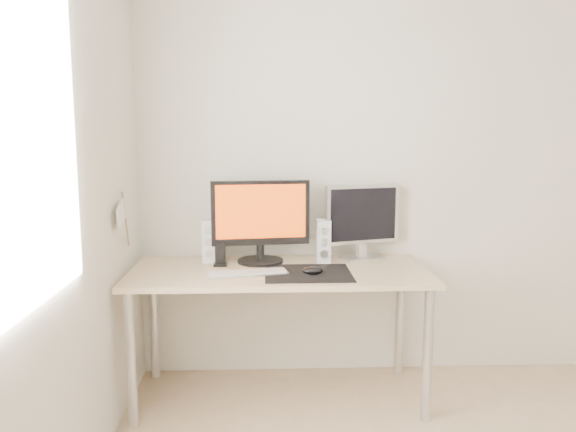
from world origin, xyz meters
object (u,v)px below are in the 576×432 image
second_monitor (362,218)px  phone_dock (220,259)px  mouse (312,271)px  main_monitor (261,218)px  speaker_left (209,241)px  desk (279,283)px  keyboard (248,273)px  speaker_right (323,241)px

second_monitor → phone_dock: (-0.81, -0.14, -0.20)m
mouse → main_monitor: size_ratio=0.20×
main_monitor → phone_dock: 0.32m
main_monitor → phone_dock: (-0.22, -0.07, -0.22)m
speaker_left → phone_dock: 0.15m
desk → keyboard: keyboard is taller
speaker_right → mouse: bearing=-106.7°
speaker_right → second_monitor: bearing=16.8°
speaker_left → keyboard: (0.22, -0.30, -0.11)m
keyboard → speaker_left: bearing=126.7°
desk → main_monitor: (-0.10, 0.15, 0.33)m
main_monitor → phone_dock: main_monitor is taller
second_monitor → mouse: bearing=-131.5°
keyboard → phone_dock: 0.25m
keyboard → speaker_right: bearing=32.5°
second_monitor → phone_dock: size_ratio=3.43×
main_monitor → phone_dock: bearing=-163.5°
speaker_left → main_monitor: bearing=-7.0°
mouse → phone_dock: phone_dock is taller
desk → keyboard: 0.22m
desk → keyboard: bearing=-146.2°
second_monitor → phone_dock: 0.84m
mouse → second_monitor: size_ratio=0.24×
mouse → phone_dock: bearing=156.0°
second_monitor → desk: bearing=-155.0°
second_monitor → speaker_left: (-0.88, -0.04, -0.12)m
keyboard → phone_dock: (-0.16, 0.20, 0.03)m
main_monitor → second_monitor: 0.59m
desk → speaker_left: (-0.39, 0.19, 0.20)m
speaker_left → keyboard: 0.39m
keyboard → main_monitor: bearing=75.8°
desk → main_monitor: size_ratio=2.90×
mouse → speaker_left: size_ratio=0.44×
speaker_left → speaker_right: bearing=-2.8°
mouse → speaker_right: bearing=73.3°
second_monitor → speaker_right: size_ratio=1.82×
speaker_left → speaker_right: 0.65m
mouse → speaker_right: size_ratio=0.44×
speaker_left → phone_dock: (0.07, -0.10, -0.08)m
mouse → speaker_right: 0.32m
mouse → desk: (-0.17, 0.13, -0.10)m
mouse → keyboard: (-0.34, 0.02, -0.01)m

